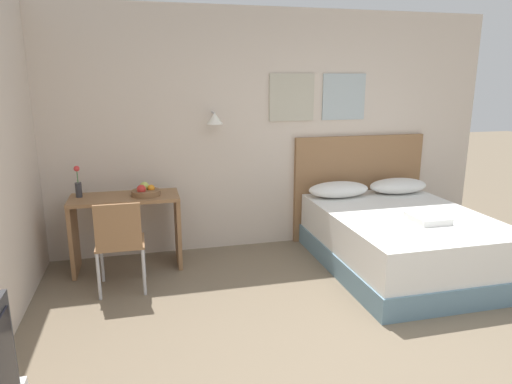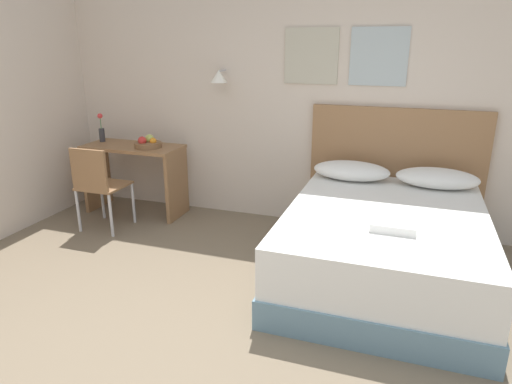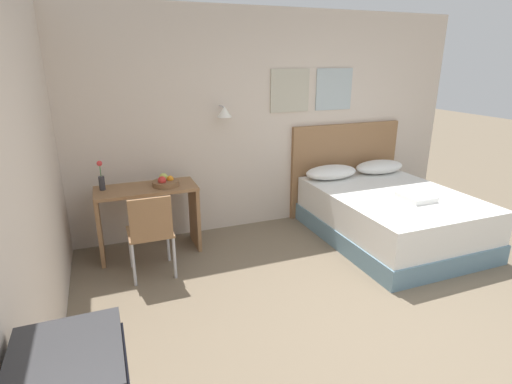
{
  "view_description": "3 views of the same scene",
  "coord_description": "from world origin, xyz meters",
  "px_view_note": "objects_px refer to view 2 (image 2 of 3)",
  "views": [
    {
      "loc": [
        -1.3,
        -2.28,
        1.9
      ],
      "look_at": [
        -0.43,
        1.21,
        1.01
      ],
      "focal_mm": 32.0,
      "sensor_mm": 36.0,
      "label": 1
    },
    {
      "loc": [
        1.33,
        -1.82,
        1.84
      ],
      "look_at": [
        0.21,
        1.45,
        0.69
      ],
      "focal_mm": 32.0,
      "sensor_mm": 36.0,
      "label": 2
    },
    {
      "loc": [
        -1.88,
        -1.91,
        2.07
      ],
      "look_at": [
        -0.38,
        1.95,
        0.69
      ],
      "focal_mm": 28.0,
      "sensor_mm": 36.0,
      "label": 3
    }
  ],
  "objects_px": {
    "headboard": "(394,173)",
    "desk": "(134,167)",
    "pillow_left": "(351,171)",
    "pillow_right": "(437,178)",
    "fruit_bowl": "(148,143)",
    "bed": "(383,246)",
    "desk_chair": "(97,182)",
    "flower_vase": "(101,130)",
    "folded_towel_near_foot": "(394,222)"
  },
  "relations": [
    {
      "from": "desk",
      "to": "fruit_bowl",
      "type": "height_order",
      "value": "fruit_bowl"
    },
    {
      "from": "headboard",
      "to": "desk",
      "type": "relative_size",
      "value": 1.53
    },
    {
      "from": "folded_towel_near_foot",
      "to": "headboard",
      "type": "bearing_deg",
      "value": 92.85
    },
    {
      "from": "flower_vase",
      "to": "desk",
      "type": "bearing_deg",
      "value": -8.55
    },
    {
      "from": "bed",
      "to": "desk_chair",
      "type": "bearing_deg",
      "value": 177.62
    },
    {
      "from": "folded_towel_near_foot",
      "to": "flower_vase",
      "type": "height_order",
      "value": "flower_vase"
    },
    {
      "from": "pillow_right",
      "to": "flower_vase",
      "type": "bearing_deg",
      "value": 179.87
    },
    {
      "from": "fruit_bowl",
      "to": "flower_vase",
      "type": "distance_m",
      "value": 0.65
    },
    {
      "from": "pillow_left",
      "to": "fruit_bowl",
      "type": "xyz_separation_m",
      "value": [
        -2.14,
        -0.08,
        0.13
      ]
    },
    {
      "from": "bed",
      "to": "folded_towel_near_foot",
      "type": "relative_size",
      "value": 5.67
    },
    {
      "from": "folded_towel_near_foot",
      "to": "flower_vase",
      "type": "xyz_separation_m",
      "value": [
        -3.22,
        1.06,
        0.27
      ]
    },
    {
      "from": "headboard",
      "to": "pillow_right",
      "type": "bearing_deg",
      "value": -34.92
    },
    {
      "from": "fruit_bowl",
      "to": "folded_towel_near_foot",
      "type": "bearing_deg",
      "value": -20.68
    },
    {
      "from": "flower_vase",
      "to": "pillow_left",
      "type": "bearing_deg",
      "value": -0.16
    },
    {
      "from": "pillow_right",
      "to": "flower_vase",
      "type": "xyz_separation_m",
      "value": [
        -3.53,
        0.01,
        0.21
      ]
    },
    {
      "from": "desk",
      "to": "flower_vase",
      "type": "xyz_separation_m",
      "value": [
        -0.43,
        0.07,
        0.37
      ]
    },
    {
      "from": "pillow_left",
      "to": "flower_vase",
      "type": "height_order",
      "value": "flower_vase"
    },
    {
      "from": "desk",
      "to": "desk_chair",
      "type": "bearing_deg",
      "value": -94.18
    },
    {
      "from": "fruit_bowl",
      "to": "desk_chair",
      "type": "bearing_deg",
      "value": -113.95
    },
    {
      "from": "pillow_left",
      "to": "desk_chair",
      "type": "height_order",
      "value": "desk_chair"
    },
    {
      "from": "desk",
      "to": "pillow_left",
      "type": "bearing_deg",
      "value": 1.4
    },
    {
      "from": "desk_chair",
      "to": "fruit_bowl",
      "type": "height_order",
      "value": "fruit_bowl"
    },
    {
      "from": "headboard",
      "to": "pillow_left",
      "type": "height_order",
      "value": "headboard"
    },
    {
      "from": "bed",
      "to": "desk_chair",
      "type": "xyz_separation_m",
      "value": [
        -2.76,
        0.11,
        0.22
      ]
    },
    {
      "from": "bed",
      "to": "desk",
      "type": "height_order",
      "value": "desk"
    },
    {
      "from": "headboard",
      "to": "fruit_bowl",
      "type": "xyz_separation_m",
      "value": [
        -2.51,
        -0.34,
        0.18
      ]
    },
    {
      "from": "desk",
      "to": "headboard",
      "type": "bearing_deg",
      "value": 6.73
    },
    {
      "from": "headboard",
      "to": "pillow_right",
      "type": "height_order",
      "value": "headboard"
    },
    {
      "from": "headboard",
      "to": "pillow_right",
      "type": "xyz_separation_m",
      "value": [
        0.38,
        -0.26,
        0.05
      ]
    },
    {
      "from": "flower_vase",
      "to": "bed",
      "type": "bearing_deg",
      "value": -13.63
    },
    {
      "from": "bed",
      "to": "pillow_right",
      "type": "distance_m",
      "value": 0.93
    },
    {
      "from": "fruit_bowl",
      "to": "flower_vase",
      "type": "xyz_separation_m",
      "value": [
        -0.64,
        0.09,
        0.08
      ]
    },
    {
      "from": "pillow_right",
      "to": "fruit_bowl",
      "type": "height_order",
      "value": "fruit_bowl"
    },
    {
      "from": "pillow_right",
      "to": "folded_towel_near_foot",
      "type": "xyz_separation_m",
      "value": [
        -0.31,
        -1.05,
        -0.06
      ]
    },
    {
      "from": "fruit_bowl",
      "to": "flower_vase",
      "type": "height_order",
      "value": "flower_vase"
    },
    {
      "from": "headboard",
      "to": "pillow_left",
      "type": "xyz_separation_m",
      "value": [
        -0.38,
        -0.26,
        0.05
      ]
    },
    {
      "from": "bed",
      "to": "flower_vase",
      "type": "relative_size",
      "value": 6.27
    },
    {
      "from": "headboard",
      "to": "pillow_right",
      "type": "relative_size",
      "value": 2.3
    },
    {
      "from": "desk",
      "to": "flower_vase",
      "type": "height_order",
      "value": "flower_vase"
    },
    {
      "from": "pillow_right",
      "to": "headboard",
      "type": "bearing_deg",
      "value": 145.08
    },
    {
      "from": "pillow_left",
      "to": "bed",
      "type": "bearing_deg",
      "value": -63.46
    },
    {
      "from": "bed",
      "to": "pillow_left",
      "type": "relative_size",
      "value": 2.79
    },
    {
      "from": "desk_chair",
      "to": "fruit_bowl",
      "type": "xyz_separation_m",
      "value": [
        0.25,
        0.56,
        0.29
      ]
    },
    {
      "from": "pillow_left",
      "to": "desk_chair",
      "type": "distance_m",
      "value": 2.48
    },
    {
      "from": "headboard",
      "to": "fruit_bowl",
      "type": "bearing_deg",
      "value": -172.22
    },
    {
      "from": "pillow_left",
      "to": "pillow_right",
      "type": "height_order",
      "value": "same"
    },
    {
      "from": "bed",
      "to": "folded_towel_near_foot",
      "type": "distance_m",
      "value": 0.45
    },
    {
      "from": "fruit_bowl",
      "to": "flower_vase",
      "type": "bearing_deg",
      "value": 172.2
    },
    {
      "from": "pillow_left",
      "to": "fruit_bowl",
      "type": "bearing_deg",
      "value": -177.86
    },
    {
      "from": "pillow_right",
      "to": "desk_chair",
      "type": "height_order",
      "value": "desk_chair"
    }
  ]
}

